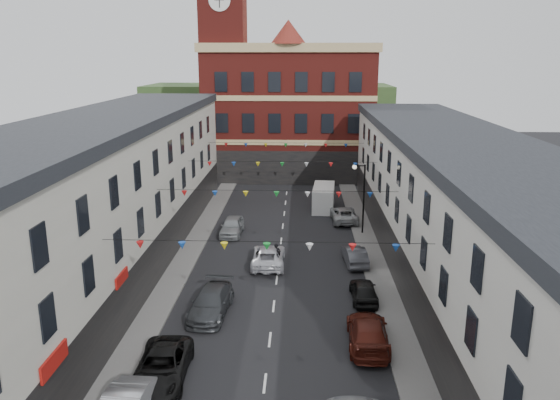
# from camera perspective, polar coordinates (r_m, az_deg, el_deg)

# --- Properties ---
(ground) EXTENTS (160.00, 160.00, 0.00)m
(ground) POSITION_cam_1_polar(r_m,az_deg,el_deg) (33.46, -0.67, -11.04)
(ground) COLOR black
(ground) RESTS_ON ground
(pavement_left) EXTENTS (1.80, 64.00, 0.15)m
(pavement_left) POSITION_cam_1_polar(r_m,az_deg,el_deg) (36.21, -11.62, -9.15)
(pavement_left) COLOR #605E5B
(pavement_left) RESTS_ON ground
(pavement_right) EXTENTS (1.80, 64.00, 0.15)m
(pavement_right) POSITION_cam_1_polar(r_m,az_deg,el_deg) (35.60, 10.82, -9.53)
(pavement_right) COLOR #605E5B
(pavement_right) RESTS_ON ground
(terrace_left) EXTENTS (8.40, 56.00, 10.70)m
(terrace_left) POSITION_cam_1_polar(r_m,az_deg,el_deg) (35.06, -20.22, -1.41)
(terrace_left) COLOR beige
(terrace_left) RESTS_ON ground
(terrace_right) EXTENTS (8.40, 56.00, 9.70)m
(terrace_right) POSITION_cam_1_polar(r_m,az_deg,el_deg) (34.13, 19.59, -2.66)
(terrace_right) COLOR silver
(terrace_right) RESTS_ON ground
(civic_building) EXTENTS (20.60, 13.30, 18.50)m
(civic_building) POSITION_cam_1_polar(r_m,az_deg,el_deg) (68.34, 0.95, 9.39)
(civic_building) COLOR maroon
(civic_building) RESTS_ON ground
(clock_tower) EXTENTS (5.60, 5.60, 30.00)m
(clock_tower) POSITION_cam_1_polar(r_m,az_deg,el_deg) (65.70, -5.87, 15.03)
(clock_tower) COLOR maroon
(clock_tower) RESTS_ON ground
(distant_hill) EXTENTS (40.00, 14.00, 10.00)m
(distant_hill) POSITION_cam_1_polar(r_m,az_deg,el_deg) (92.74, -1.21, 8.87)
(distant_hill) COLOR #2D4922
(distant_hill) RESTS_ON ground
(street_lamp) EXTENTS (1.10, 0.36, 6.00)m
(street_lamp) POSITION_cam_1_polar(r_m,az_deg,el_deg) (45.62, 8.47, 1.10)
(street_lamp) COLOR black
(street_lamp) RESTS_ON ground
(car_left_c) EXTENTS (2.50, 5.12, 1.40)m
(car_left_c) POSITION_cam_1_polar(r_m,az_deg,el_deg) (26.93, -12.23, -16.61)
(car_left_c) COLOR black
(car_left_c) RESTS_ON ground
(car_left_d) EXTENTS (2.45, 5.19, 1.46)m
(car_left_d) POSITION_cam_1_polar(r_m,az_deg,el_deg) (32.47, -7.25, -10.59)
(car_left_d) COLOR #373A3E
(car_left_d) RESTS_ON ground
(car_left_e) EXTENTS (1.89, 4.39, 1.47)m
(car_left_e) POSITION_cam_1_polar(r_m,az_deg,el_deg) (46.10, -5.03, -2.74)
(car_left_e) COLOR gray
(car_left_e) RESTS_ON ground
(car_right_c) EXTENTS (2.26, 5.15, 1.47)m
(car_right_c) POSITION_cam_1_polar(r_m,az_deg,el_deg) (29.40, 9.17, -13.51)
(car_right_c) COLOR #511810
(car_right_c) RESTS_ON ground
(car_right_d) EXTENTS (1.57, 3.82, 1.30)m
(car_right_d) POSITION_cam_1_polar(r_m,az_deg,el_deg) (34.32, 8.76, -9.35)
(car_right_d) COLOR black
(car_right_d) RESTS_ON ground
(car_right_e) EXTENTS (1.76, 4.11, 1.32)m
(car_right_e) POSITION_cam_1_polar(r_m,az_deg,el_deg) (39.93, 7.81, -5.76)
(car_right_e) COLOR #4A4B51
(car_right_e) RESTS_ON ground
(car_right_f) EXTENTS (2.48, 4.96, 1.35)m
(car_right_f) POSITION_cam_1_polar(r_m,az_deg,el_deg) (49.90, 6.69, -1.49)
(car_right_f) COLOR #9FA1A3
(car_right_f) RESTS_ON ground
(moving_car) EXTENTS (2.34, 4.99, 1.38)m
(moving_car) POSITION_cam_1_polar(r_m,az_deg,el_deg) (39.37, -1.23, -5.87)
(moving_car) COLOR silver
(moving_car) RESTS_ON ground
(white_van) EXTENTS (2.40, 5.32, 2.29)m
(white_van) POSITION_cam_1_polar(r_m,az_deg,el_deg) (53.67, 4.57, 0.25)
(white_van) COLOR silver
(white_van) RESTS_ON ground
(pedestrian) EXTENTS (0.63, 0.43, 1.67)m
(pedestrian) POSITION_cam_1_polar(r_m,az_deg,el_deg) (39.16, -0.37, -5.76)
(pedestrian) COLOR black
(pedestrian) RESTS_ON ground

